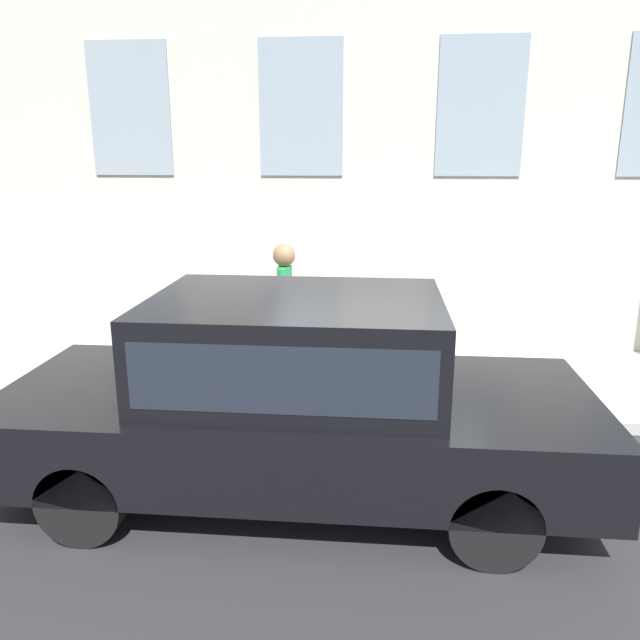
% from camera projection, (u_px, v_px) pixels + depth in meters
% --- Properties ---
extents(ground_plane, '(80.00, 80.00, 0.00)m').
position_uv_depth(ground_plane, '(384.00, 425.00, 6.82)').
color(ground_plane, '#2D2D30').
extents(sidewalk, '(2.59, 60.00, 0.13)m').
position_uv_depth(sidewalk, '(383.00, 378.00, 8.05)').
color(sidewalk, '#B2ADA3').
rests_on(sidewalk, ground_plane).
extents(building_facade, '(0.33, 40.00, 9.55)m').
position_uv_depth(building_facade, '(392.00, 4.00, 8.22)').
color(building_facade, beige).
rests_on(building_facade, ground_plane).
extents(fire_hydrant, '(0.36, 0.47, 0.88)m').
position_uv_depth(fire_hydrant, '(356.00, 354.00, 7.36)').
color(fire_hydrant, gold).
rests_on(fire_hydrant, sidewalk).
extents(person, '(0.41, 0.27, 1.71)m').
position_uv_depth(person, '(285.00, 299.00, 7.59)').
color(person, '#726651').
rests_on(person, sidewalk).
extents(parked_car_black_near, '(2.00, 4.94, 1.75)m').
position_uv_depth(parked_car_black_near, '(297.00, 390.00, 5.27)').
color(parked_car_black_near, black).
rests_on(parked_car_black_near, ground_plane).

